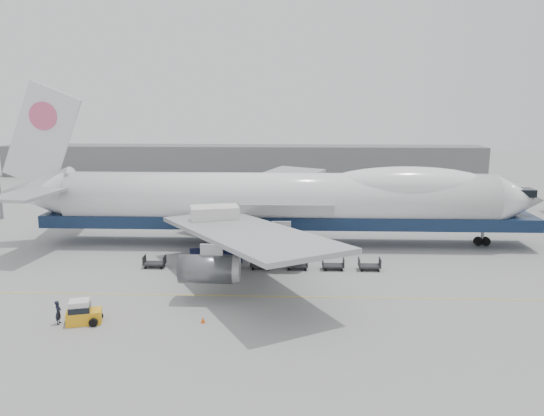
{
  "coord_description": "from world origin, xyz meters",
  "views": [
    {
      "loc": [
        1.6,
        -51.87,
        17.94
      ],
      "look_at": [
        -0.64,
        6.0,
        5.78
      ],
      "focal_mm": 35.0,
      "sensor_mm": 36.0,
      "label": 1
    }
  ],
  "objects_px": {
    "airliner": "(284,199)",
    "baggage_tug": "(82,313)",
    "catering_truck": "(215,231)",
    "ground_worker": "(58,312)"
  },
  "relations": [
    {
      "from": "airliner",
      "to": "catering_truck",
      "type": "xyz_separation_m",
      "value": [
        -7.51,
        -7.48,
        -2.16
      ]
    },
    {
      "from": "catering_truck",
      "to": "baggage_tug",
      "type": "relative_size",
      "value": 2.09
    },
    {
      "from": "baggage_tug",
      "to": "ground_worker",
      "type": "height_order",
      "value": "baggage_tug"
    },
    {
      "from": "airliner",
      "to": "catering_truck",
      "type": "relative_size",
      "value": 10.75
    },
    {
      "from": "catering_truck",
      "to": "baggage_tug",
      "type": "xyz_separation_m",
      "value": [
        -8.37,
        -16.99,
        -2.59
      ]
    },
    {
      "from": "catering_truck",
      "to": "baggage_tug",
      "type": "distance_m",
      "value": 19.11
    },
    {
      "from": "airliner",
      "to": "ground_worker",
      "type": "bearing_deg",
      "value": -125.8
    },
    {
      "from": "baggage_tug",
      "to": "ground_worker",
      "type": "xyz_separation_m",
      "value": [
        -1.89,
        -0.17,
        0.1
      ]
    },
    {
      "from": "airliner",
      "to": "baggage_tug",
      "type": "distance_m",
      "value": 29.55
    },
    {
      "from": "airliner",
      "to": "catering_truck",
      "type": "bearing_deg",
      "value": -135.12
    }
  ]
}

